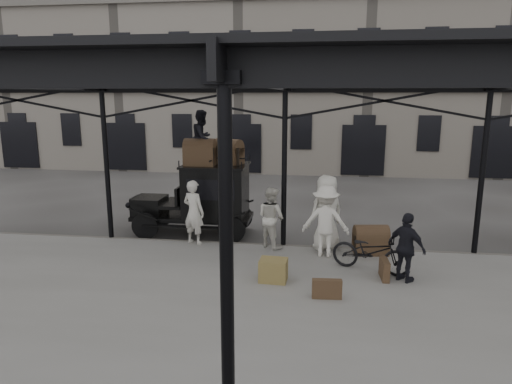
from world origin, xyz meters
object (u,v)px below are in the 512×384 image
porter_left (194,212)px  steamer_trunk_platform (371,242)px  bicycle (371,251)px  taxi (206,196)px  steamer_trunk_roof_near (200,154)px  porter_official (406,248)px

porter_left → steamer_trunk_platform: porter_left is taller
bicycle → steamer_trunk_platform: size_ratio=2.12×
porter_left → steamer_trunk_platform: bearing=-159.8°
taxi → porter_left: size_ratio=2.04×
porter_left → steamer_trunk_roof_near: bearing=-64.1°
porter_left → bicycle: size_ratio=0.97×
porter_left → steamer_trunk_roof_near: (-0.06, 1.07, 1.46)m
steamer_trunk_roof_near → steamer_trunk_platform: (4.83, -1.27, -2.04)m
taxi → porter_left: taxi is taller
porter_official → bicycle: (-0.70, 0.50, -0.30)m
porter_left → bicycle: 4.86m
porter_left → porter_official: size_ratio=1.15×
bicycle → steamer_trunk_roof_near: steamer_trunk_roof_near is taller
steamer_trunk_roof_near → taxi: bearing=72.3°
steamer_trunk_roof_near → porter_official: bearing=-28.9°
porter_official → steamer_trunk_roof_near: bearing=14.0°
steamer_trunk_platform → bicycle: bearing=-105.0°
bicycle → steamer_trunk_roof_near: bearing=83.8°
porter_left → steamer_trunk_platform: (4.76, -0.20, -0.58)m
steamer_trunk_platform → steamer_trunk_roof_near: bearing=156.8°
taxi → steamer_trunk_roof_near: steamer_trunk_roof_near is taller
bicycle → steamer_trunk_platform: 1.28m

